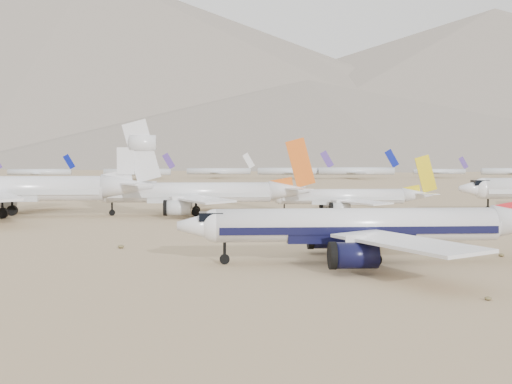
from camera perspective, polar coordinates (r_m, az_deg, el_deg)
ground at (r=98.37m, az=6.14°, el=-5.45°), size 7000.00×7000.00×0.00m
main_airliner at (r=96.30m, az=9.44°, el=-2.72°), size 50.40×49.23×17.79m
row2_gold_tail at (r=175.63m, az=7.47°, el=-0.41°), size 40.65×39.75×14.47m
row2_orange_tail at (r=170.38m, az=-4.60°, el=-0.10°), size 52.15×51.02×18.60m
row2_white_trijet at (r=174.15m, az=-18.77°, el=0.27°), size 64.39×62.93×22.82m
distant_storage_row at (r=424.91m, az=-4.08°, el=1.65°), size 470.06×61.46×15.57m
mountain_range at (r=1754.85m, az=-0.98°, el=8.75°), size 7354.00×3024.00×470.00m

